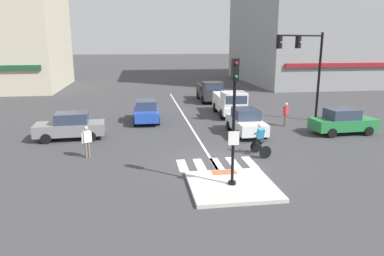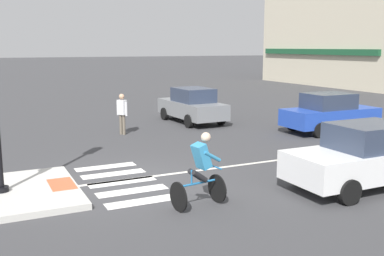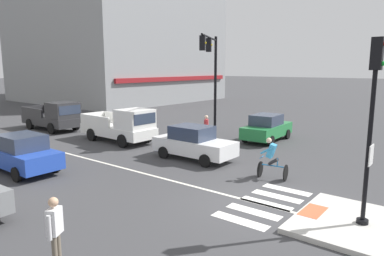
{
  "view_description": "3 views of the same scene",
  "coord_description": "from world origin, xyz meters",
  "px_view_note": "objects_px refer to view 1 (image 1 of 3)",
  "views": [
    {
      "loc": [
        -3.64,
        -16.51,
        5.86
      ],
      "look_at": [
        -0.71,
        3.29,
        1.0
      ],
      "focal_mm": 33.64,
      "sensor_mm": 36.0,
      "label": 1
    },
    {
      "loc": [
        11.19,
        -3.49,
        3.53
      ],
      "look_at": [
        -1.36,
        2.51,
        1.02
      ],
      "focal_mm": 42.19,
      "sensor_mm": 36.0,
      "label": 2
    },
    {
      "loc": [
        -10.22,
        -5.11,
        4.45
      ],
      "look_at": [
        1.28,
        3.93,
        1.93
      ],
      "focal_mm": 32.97,
      "sensor_mm": 36.0,
      "label": 3
    }
  ],
  "objects_px": {
    "signal_pole": "(234,111)",
    "car_grey_cross_left": "(71,126)",
    "pickup_truck_charcoal_eastbound_distant": "(210,92)",
    "car_green_cross_right": "(343,121)",
    "pickup_truck_white_eastbound_far": "(231,104)",
    "car_blue_westbound_far": "(146,111)",
    "traffic_light_mast": "(307,61)",
    "car_white_eastbound_mid": "(246,122)",
    "pedestrian_waiting_far_side": "(286,113)",
    "cyclist": "(260,139)",
    "pedestrian_at_curb_left": "(87,139)"
  },
  "relations": [
    {
      "from": "car_green_cross_right",
      "to": "pickup_truck_white_eastbound_far",
      "type": "bearing_deg",
      "value": 131.25
    },
    {
      "from": "car_grey_cross_left",
      "to": "pedestrian_at_curb_left",
      "type": "xyz_separation_m",
      "value": [
        1.48,
        -3.86,
        0.17
      ]
    },
    {
      "from": "car_blue_westbound_far",
      "to": "pedestrian_at_curb_left",
      "type": "bearing_deg",
      "value": -111.69
    },
    {
      "from": "pickup_truck_white_eastbound_far",
      "to": "cyclist",
      "type": "bearing_deg",
      "value": -95.56
    },
    {
      "from": "car_blue_westbound_far",
      "to": "pickup_truck_white_eastbound_far",
      "type": "distance_m",
      "value": 6.82
    },
    {
      "from": "signal_pole",
      "to": "cyclist",
      "type": "distance_m",
      "value": 5.29
    },
    {
      "from": "car_grey_cross_left",
      "to": "pickup_truck_white_eastbound_far",
      "type": "bearing_deg",
      "value": 25.2
    },
    {
      "from": "signal_pole",
      "to": "pickup_truck_charcoal_eastbound_distant",
      "type": "distance_m",
      "value": 21.49
    },
    {
      "from": "car_blue_westbound_far",
      "to": "pedestrian_at_curb_left",
      "type": "relative_size",
      "value": 2.46
    },
    {
      "from": "signal_pole",
      "to": "car_blue_westbound_far",
      "type": "bearing_deg",
      "value": 103.79
    },
    {
      "from": "pickup_truck_white_eastbound_far",
      "to": "pedestrian_at_curb_left",
      "type": "bearing_deg",
      "value": -137.05
    },
    {
      "from": "car_grey_cross_left",
      "to": "car_green_cross_right",
      "type": "bearing_deg",
      "value": -4.06
    },
    {
      "from": "pedestrian_waiting_far_side",
      "to": "traffic_light_mast",
      "type": "bearing_deg",
      "value": 26.13
    },
    {
      "from": "car_white_eastbound_mid",
      "to": "traffic_light_mast",
      "type": "bearing_deg",
      "value": 26.43
    },
    {
      "from": "pickup_truck_charcoal_eastbound_distant",
      "to": "pedestrian_at_curb_left",
      "type": "xyz_separation_m",
      "value": [
        -9.66,
        -16.22,
        0.0
      ]
    },
    {
      "from": "signal_pole",
      "to": "pedestrian_waiting_far_side",
      "type": "relative_size",
      "value": 3.04
    },
    {
      "from": "car_white_eastbound_mid",
      "to": "pedestrian_waiting_far_side",
      "type": "relative_size",
      "value": 2.46
    },
    {
      "from": "pedestrian_waiting_far_side",
      "to": "car_grey_cross_left",
      "type": "bearing_deg",
      "value": -174.72
    },
    {
      "from": "pickup_truck_white_eastbound_far",
      "to": "cyclist",
      "type": "relative_size",
      "value": 3.07
    },
    {
      "from": "pedestrian_at_curb_left",
      "to": "traffic_light_mast",
      "type": "bearing_deg",
      "value": 22.48
    },
    {
      "from": "car_grey_cross_left",
      "to": "pickup_truck_charcoal_eastbound_distant",
      "type": "bearing_deg",
      "value": 47.96
    },
    {
      "from": "car_green_cross_right",
      "to": "pickup_truck_white_eastbound_far",
      "type": "height_order",
      "value": "pickup_truck_white_eastbound_far"
    },
    {
      "from": "car_green_cross_right",
      "to": "pickup_truck_charcoal_eastbound_distant",
      "type": "height_order",
      "value": "pickup_truck_charcoal_eastbound_distant"
    },
    {
      "from": "cyclist",
      "to": "pedestrian_waiting_far_side",
      "type": "bearing_deg",
      "value": 57.12
    },
    {
      "from": "pickup_truck_white_eastbound_far",
      "to": "cyclist",
      "type": "xyz_separation_m",
      "value": [
        -0.98,
        -10.12,
        -0.11
      ]
    },
    {
      "from": "pickup_truck_charcoal_eastbound_distant",
      "to": "car_grey_cross_left",
      "type": "bearing_deg",
      "value": -132.04
    },
    {
      "from": "car_blue_westbound_far",
      "to": "pedestrian_waiting_far_side",
      "type": "distance_m",
      "value": 10.07
    },
    {
      "from": "car_green_cross_right",
      "to": "pickup_truck_charcoal_eastbound_distant",
      "type": "xyz_separation_m",
      "value": [
        -6.01,
        13.57,
        0.17
      ]
    },
    {
      "from": "pickup_truck_white_eastbound_far",
      "to": "pickup_truck_charcoal_eastbound_distant",
      "type": "height_order",
      "value": "same"
    },
    {
      "from": "traffic_light_mast",
      "to": "cyclist",
      "type": "relative_size",
      "value": 3.85
    },
    {
      "from": "traffic_light_mast",
      "to": "car_white_eastbound_mid",
      "type": "relative_size",
      "value": 1.58
    },
    {
      "from": "signal_pole",
      "to": "traffic_light_mast",
      "type": "xyz_separation_m",
      "value": [
        8.19,
        10.93,
        1.28
      ]
    },
    {
      "from": "traffic_light_mast",
      "to": "car_grey_cross_left",
      "type": "xyz_separation_m",
      "value": [
        -16.04,
        -2.16,
        -3.67
      ]
    },
    {
      "from": "traffic_light_mast",
      "to": "car_green_cross_right",
      "type": "distance_m",
      "value": 5.11
    },
    {
      "from": "car_white_eastbound_mid",
      "to": "pedestrian_waiting_far_side",
      "type": "xyz_separation_m",
      "value": [
        3.4,
        1.7,
        0.17
      ]
    },
    {
      "from": "car_blue_westbound_far",
      "to": "traffic_light_mast",
      "type": "bearing_deg",
      "value": -10.0
    },
    {
      "from": "car_grey_cross_left",
      "to": "pedestrian_at_curb_left",
      "type": "height_order",
      "value": "pedestrian_at_curb_left"
    },
    {
      "from": "signal_pole",
      "to": "traffic_light_mast",
      "type": "relative_size",
      "value": 0.78
    },
    {
      "from": "signal_pole",
      "to": "pickup_truck_white_eastbound_far",
      "type": "bearing_deg",
      "value": 75.95
    },
    {
      "from": "pickup_truck_charcoal_eastbound_distant",
      "to": "cyclist",
      "type": "relative_size",
      "value": 3.05
    },
    {
      "from": "signal_pole",
      "to": "car_blue_westbound_far",
      "type": "height_order",
      "value": "signal_pole"
    },
    {
      "from": "cyclist",
      "to": "pedestrian_waiting_far_side",
      "type": "height_order",
      "value": "cyclist"
    },
    {
      "from": "signal_pole",
      "to": "car_grey_cross_left",
      "type": "distance_m",
      "value": 12.01
    },
    {
      "from": "cyclist",
      "to": "car_grey_cross_left",
      "type": "bearing_deg",
      "value": 155.38
    },
    {
      "from": "car_white_eastbound_mid",
      "to": "signal_pole",
      "type": "bearing_deg",
      "value": -110.19
    },
    {
      "from": "traffic_light_mast",
      "to": "pedestrian_at_curb_left",
      "type": "bearing_deg",
      "value": -157.52
    },
    {
      "from": "pickup_truck_white_eastbound_far",
      "to": "pedestrian_at_curb_left",
      "type": "distance_m",
      "value": 13.53
    },
    {
      "from": "signal_pole",
      "to": "car_white_eastbound_mid",
      "type": "bearing_deg",
      "value": 69.81
    },
    {
      "from": "pedestrian_at_curb_left",
      "to": "pedestrian_waiting_far_side",
      "type": "relative_size",
      "value": 1.0
    },
    {
      "from": "signal_pole",
      "to": "car_grey_cross_left",
      "type": "bearing_deg",
      "value": 131.82
    }
  ]
}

